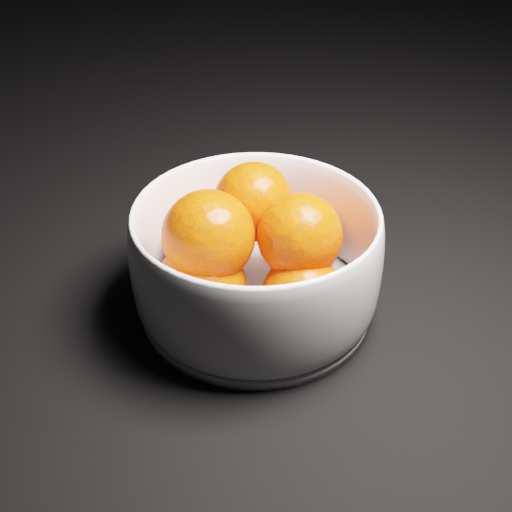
{
  "coord_description": "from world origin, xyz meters",
  "views": [
    {
      "loc": [
        0.17,
        -0.42,
        0.41
      ],
      "look_at": [
        0.21,
        0.07,
        0.06
      ],
      "focal_mm": 50.0,
      "sensor_mm": 36.0,
      "label": 1
    }
  ],
  "objects": [
    {
      "name": "ground",
      "position": [
        0.0,
        0.0,
        0.0
      ],
      "size": [
        3.0,
        3.0,
        0.0
      ],
      "primitive_type": "cube",
      "color": "black",
      "rests_on": "ground"
    },
    {
      "name": "bowl",
      "position": [
        0.21,
        0.07,
        0.05
      ],
      "size": [
        0.21,
        0.21,
        0.1
      ],
      "rotation": [
        0.0,
        0.0,
        -0.22
      ],
      "color": "silver",
      "rests_on": "ground"
    },
    {
      "name": "orange_pile",
      "position": [
        0.2,
        0.08,
        0.07
      ],
      "size": [
        0.16,
        0.17,
        0.12
      ],
      "color": "#FF3D03",
      "rests_on": "bowl"
    }
  ]
}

